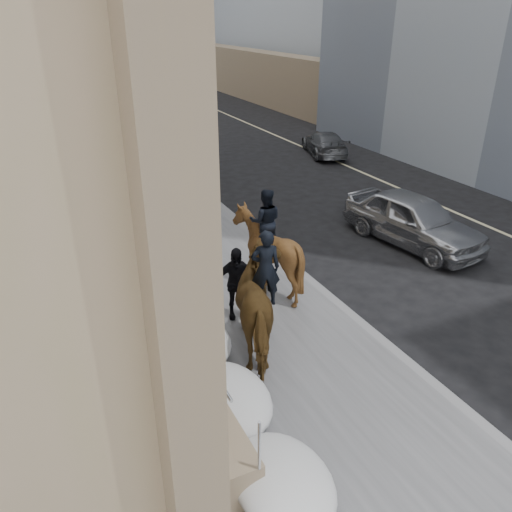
{
  "coord_description": "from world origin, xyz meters",
  "views": [
    {
      "loc": [
        -4.07,
        -6.62,
        6.86
      ],
      "look_at": [
        0.5,
        2.89,
        1.7
      ],
      "focal_mm": 35.0,
      "sensor_mm": 36.0,
      "label": 1
    }
  ],
  "objects_px": {
    "mounted_horse_left": "(265,303)",
    "car_silver": "(413,219)",
    "pedestrian": "(236,283)",
    "car_grey": "(324,143)",
    "mounted_horse_right": "(267,249)"
  },
  "relations": [
    {
      "from": "mounted_horse_left",
      "to": "car_silver",
      "type": "relative_size",
      "value": 0.6
    },
    {
      "from": "pedestrian",
      "to": "car_grey",
      "type": "bearing_deg",
      "value": 68.57
    },
    {
      "from": "pedestrian",
      "to": "mounted_horse_left",
      "type": "bearing_deg",
      "value": -70.35
    },
    {
      "from": "pedestrian",
      "to": "car_silver",
      "type": "height_order",
      "value": "pedestrian"
    },
    {
      "from": "mounted_horse_right",
      "to": "pedestrian",
      "type": "distance_m",
      "value": 1.54
    },
    {
      "from": "pedestrian",
      "to": "mounted_horse_right",
      "type": "bearing_deg",
      "value": 53.01
    },
    {
      "from": "mounted_horse_left",
      "to": "car_grey",
      "type": "distance_m",
      "value": 17.69
    },
    {
      "from": "mounted_horse_left",
      "to": "car_silver",
      "type": "height_order",
      "value": "mounted_horse_left"
    },
    {
      "from": "mounted_horse_left",
      "to": "mounted_horse_right",
      "type": "relative_size",
      "value": 1.05
    },
    {
      "from": "car_grey",
      "to": "car_silver",
      "type": "bearing_deg",
      "value": 88.96
    },
    {
      "from": "mounted_horse_left",
      "to": "car_grey",
      "type": "relative_size",
      "value": 0.69
    },
    {
      "from": "mounted_horse_left",
      "to": "car_silver",
      "type": "xyz_separation_m",
      "value": [
        6.99,
        3.21,
        -0.46
      ]
    },
    {
      "from": "car_grey",
      "to": "mounted_horse_right",
      "type": "bearing_deg",
      "value": 68.83
    },
    {
      "from": "mounted_horse_left",
      "to": "pedestrian",
      "type": "bearing_deg",
      "value": -72.64
    },
    {
      "from": "mounted_horse_right",
      "to": "car_grey",
      "type": "bearing_deg",
      "value": -104.26
    }
  ]
}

